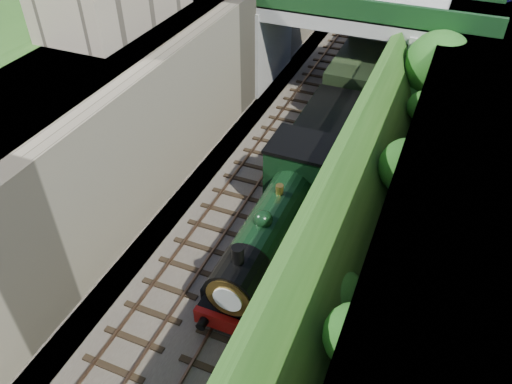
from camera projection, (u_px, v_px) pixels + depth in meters
name	position (u px, v px, depth m)	size (l,w,h in m)	color
trackbed	(325.00, 121.00, 30.83)	(10.00, 90.00, 0.20)	#473F38
retaining_wall	(242.00, 54.00, 30.33)	(1.00, 90.00, 7.00)	#756B56
street_plateau_left	(191.00, 45.00, 31.37)	(6.00, 90.00, 7.00)	#262628
street_plateau_right	(504.00, 107.00, 26.09)	(8.00, 90.00, 6.25)	#262628
embankment_slope	(410.00, 115.00, 25.87)	(4.30, 90.00, 6.36)	#1E4714
track_left	(294.00, 112.00, 31.33)	(2.50, 90.00, 0.20)	black
track_right	(344.00, 122.00, 30.38)	(2.50, 90.00, 0.20)	black
road_bridge	(363.00, 37.00, 30.91)	(16.00, 6.40, 7.25)	gray
tree	(441.00, 67.00, 26.31)	(3.60, 3.80, 6.60)	black
locomotive	(277.00, 221.00, 21.03)	(3.10, 10.22, 3.83)	black
tender	(326.00, 139.00, 26.48)	(2.70, 6.00, 3.05)	black
coach_front	(377.00, 44.00, 35.23)	(2.90, 18.00, 3.70)	black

